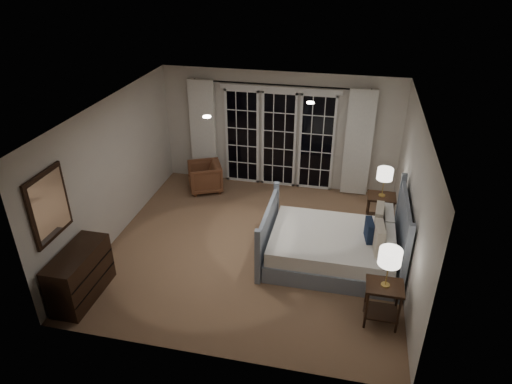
% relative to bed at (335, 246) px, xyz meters
% --- Properties ---
extents(floor, '(5.00, 5.00, 0.00)m').
position_rel_bed_xyz_m(floor, '(-1.42, 0.15, -0.32)').
color(floor, '#846347').
rests_on(floor, ground).
extents(ceiling, '(5.00, 5.00, 0.00)m').
position_rel_bed_xyz_m(ceiling, '(-1.42, 0.15, 2.18)').
color(ceiling, white).
rests_on(ceiling, wall_back).
extents(wall_left, '(0.02, 5.00, 2.50)m').
position_rel_bed_xyz_m(wall_left, '(-3.92, 0.15, 0.93)').
color(wall_left, beige).
rests_on(wall_left, floor).
extents(wall_right, '(0.02, 5.00, 2.50)m').
position_rel_bed_xyz_m(wall_right, '(1.08, 0.15, 0.93)').
color(wall_right, beige).
rests_on(wall_right, floor).
extents(wall_back, '(5.00, 0.02, 2.50)m').
position_rel_bed_xyz_m(wall_back, '(-1.42, 2.65, 0.93)').
color(wall_back, beige).
rests_on(wall_back, floor).
extents(wall_front, '(5.00, 0.02, 2.50)m').
position_rel_bed_xyz_m(wall_front, '(-1.42, -2.35, 0.93)').
color(wall_front, beige).
rests_on(wall_front, floor).
extents(french_doors, '(2.50, 0.04, 2.20)m').
position_rel_bed_xyz_m(french_doors, '(-1.42, 2.61, 0.77)').
color(french_doors, black).
rests_on(french_doors, wall_back).
extents(curtain_rod, '(3.50, 0.03, 0.03)m').
position_rel_bed_xyz_m(curtain_rod, '(-1.42, 2.55, 1.93)').
color(curtain_rod, black).
rests_on(curtain_rod, wall_back).
extents(curtain_left, '(0.55, 0.10, 2.25)m').
position_rel_bed_xyz_m(curtain_left, '(-3.07, 2.53, 0.83)').
color(curtain_left, white).
rests_on(curtain_left, curtain_rod).
extents(curtain_right, '(0.55, 0.10, 2.25)m').
position_rel_bed_xyz_m(curtain_right, '(0.23, 2.53, 0.83)').
color(curtain_right, white).
rests_on(curtain_right, curtain_rod).
extents(downlight_a, '(0.12, 0.12, 0.01)m').
position_rel_bed_xyz_m(downlight_a, '(-0.62, 0.75, 2.17)').
color(downlight_a, white).
rests_on(downlight_a, ceiling).
extents(downlight_b, '(0.12, 0.12, 0.01)m').
position_rel_bed_xyz_m(downlight_b, '(-2.02, -0.25, 2.17)').
color(downlight_b, white).
rests_on(downlight_b, ceiling).
extents(bed, '(2.20, 1.58, 1.28)m').
position_rel_bed_xyz_m(bed, '(0.00, 0.00, 0.00)').
color(bed, gray).
rests_on(bed, floor).
extents(nightstand_left, '(0.50, 0.40, 0.66)m').
position_rel_bed_xyz_m(nightstand_left, '(0.72, -1.25, 0.11)').
color(nightstand_left, black).
rests_on(nightstand_left, floor).
extents(nightstand_right, '(0.51, 0.41, 0.66)m').
position_rel_bed_xyz_m(nightstand_right, '(0.73, 1.30, 0.11)').
color(nightstand_right, black).
rests_on(nightstand_right, floor).
extents(lamp_left, '(0.30, 0.30, 0.59)m').
position_rel_bed_xyz_m(lamp_left, '(0.72, -1.25, 0.80)').
color(lamp_left, tan).
rests_on(lamp_left, nightstand_left).
extents(lamp_right, '(0.28, 0.28, 0.55)m').
position_rel_bed_xyz_m(lamp_right, '(0.73, 1.30, 0.78)').
color(lamp_right, tan).
rests_on(lamp_right, nightstand_right).
extents(armchair, '(0.91, 0.90, 0.63)m').
position_rel_bed_xyz_m(armchair, '(-2.91, 2.01, -0.01)').
color(armchair, brown).
rests_on(armchair, floor).
extents(dresser, '(0.48, 1.12, 0.80)m').
position_rel_bed_xyz_m(dresser, '(-3.65, -1.65, 0.07)').
color(dresser, black).
rests_on(dresser, floor).
extents(mirror, '(0.05, 0.85, 1.00)m').
position_rel_bed_xyz_m(mirror, '(-3.88, -1.65, 1.23)').
color(mirror, black).
rests_on(mirror, wall_left).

